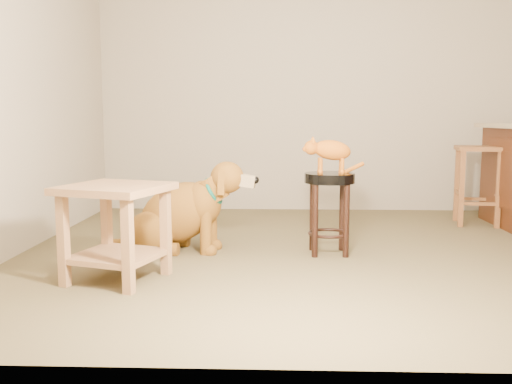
{
  "coord_description": "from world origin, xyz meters",
  "views": [
    {
      "loc": [
        -0.37,
        -4.14,
        0.99
      ],
      "look_at": [
        -0.52,
        -0.01,
        0.45
      ],
      "focal_mm": 40.0,
      "sensor_mm": 36.0,
      "label": 1
    }
  ],
  "objects_px": {
    "padded_stool": "(329,197)",
    "golden_retriever": "(179,215)",
    "side_table": "(116,218)",
    "tabby_kitten": "(329,151)",
    "wood_stool": "(477,184)"
  },
  "relations": [
    {
      "from": "padded_stool",
      "to": "golden_retriever",
      "type": "relative_size",
      "value": 0.52
    },
    {
      "from": "side_table",
      "to": "tabby_kitten",
      "type": "xyz_separation_m",
      "value": [
        1.35,
        0.74,
        0.36
      ]
    },
    {
      "from": "golden_retriever",
      "to": "tabby_kitten",
      "type": "relative_size",
      "value": 2.44
    },
    {
      "from": "side_table",
      "to": "golden_retriever",
      "type": "height_order",
      "value": "golden_retriever"
    },
    {
      "from": "padded_stool",
      "to": "wood_stool",
      "type": "relative_size",
      "value": 0.81
    },
    {
      "from": "wood_stool",
      "to": "tabby_kitten",
      "type": "height_order",
      "value": "tabby_kitten"
    },
    {
      "from": "side_table",
      "to": "golden_retriever",
      "type": "distance_m",
      "value": 0.84
    },
    {
      "from": "padded_stool",
      "to": "golden_retriever",
      "type": "distance_m",
      "value": 1.12
    },
    {
      "from": "wood_stool",
      "to": "golden_retriever",
      "type": "relative_size",
      "value": 0.65
    },
    {
      "from": "golden_retriever",
      "to": "tabby_kitten",
      "type": "bearing_deg",
      "value": 3.45
    },
    {
      "from": "wood_stool",
      "to": "golden_retriever",
      "type": "xyz_separation_m",
      "value": [
        -2.59,
        -1.16,
        -0.11
      ]
    },
    {
      "from": "padded_stool",
      "to": "tabby_kitten",
      "type": "distance_m",
      "value": 0.33
    },
    {
      "from": "padded_stool",
      "to": "wood_stool",
      "type": "bearing_deg",
      "value": 39.38
    },
    {
      "from": "side_table",
      "to": "tabby_kitten",
      "type": "height_order",
      "value": "tabby_kitten"
    },
    {
      "from": "wood_stool",
      "to": "golden_retriever",
      "type": "distance_m",
      "value": 2.84
    }
  ]
}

